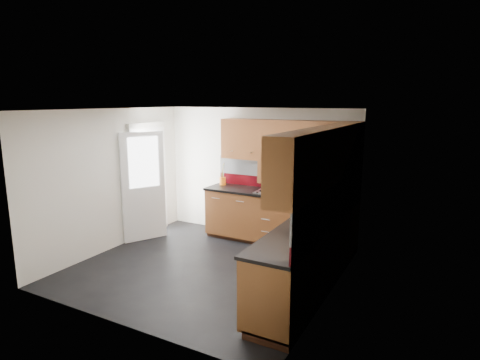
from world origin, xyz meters
The scene contains 14 objects.
room centered at (0.00, 0.00, 1.50)m, with size 4.00×3.80×2.64m.
base_cabinets centered at (1.07, 0.72, 0.44)m, with size 2.70×3.20×0.95m.
countertop centered at (1.05, 0.70, 0.92)m, with size 2.72×3.22×0.04m.
backsplash centered at (1.28, 0.93, 1.21)m, with size 2.70×3.20×0.54m.
upper_cabinets centered at (1.23, 0.78, 1.84)m, with size 2.50×3.20×0.72m.
extractor_hood centered at (0.45, 1.64, 1.28)m, with size 0.60×0.33×0.40m, color brown.
glass_cabinet centered at (1.71, 1.07, 1.87)m, with size 0.32×0.80×0.66m.
back_door centered at (-1.78, 0.75, 1.03)m, with size 0.42×1.19×2.04m.
gas_hob centered at (0.45, 1.47, 0.95)m, with size 0.56×0.49×0.04m.
utensil_pot centered at (-0.65, 1.61, 1.04)m, with size 0.12×0.12×0.43m.
toaster centered at (1.75, 1.65, 1.04)m, with size 0.30×0.22×0.20m.
food_processor centered at (1.68, 0.72, 1.09)m, with size 0.19×0.19×0.32m.
paper_towel centered at (1.62, 0.82, 1.06)m, with size 0.11×0.11×0.23m, color white.
orange_cloth centered at (1.59, 1.08, 0.95)m, with size 0.15×0.13×0.02m, color orange.
Camera 1 is at (3.19, -4.85, 2.53)m, focal length 30.00 mm.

